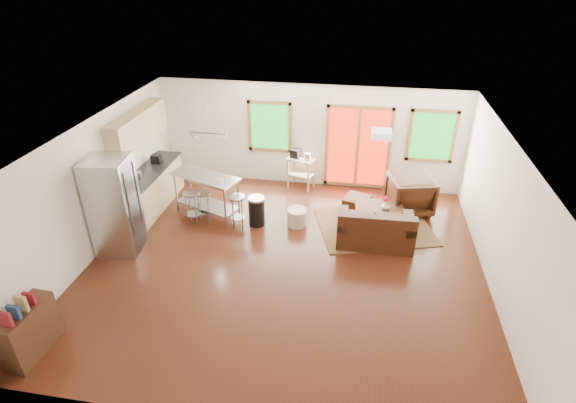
% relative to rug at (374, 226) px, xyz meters
% --- Properties ---
extents(floor, '(7.50, 7.00, 0.02)m').
position_rel_rug_xyz_m(floor, '(-1.71, -1.61, -0.02)').
color(floor, '#33140A').
rests_on(floor, ground).
extents(ceiling, '(7.50, 7.00, 0.02)m').
position_rel_rug_xyz_m(ceiling, '(-1.71, -1.61, 2.60)').
color(ceiling, white).
rests_on(ceiling, ground).
extents(back_wall, '(7.50, 0.02, 2.60)m').
position_rel_rug_xyz_m(back_wall, '(-1.71, 1.90, 1.29)').
color(back_wall, white).
rests_on(back_wall, ground).
extents(left_wall, '(0.02, 7.00, 2.60)m').
position_rel_rug_xyz_m(left_wall, '(-5.47, -1.61, 1.29)').
color(left_wall, white).
rests_on(left_wall, ground).
extents(right_wall, '(0.02, 7.00, 2.60)m').
position_rel_rug_xyz_m(right_wall, '(2.05, -1.61, 1.29)').
color(right_wall, white).
rests_on(right_wall, ground).
extents(front_wall, '(7.50, 0.02, 2.60)m').
position_rel_rug_xyz_m(front_wall, '(-1.71, -5.12, 1.29)').
color(front_wall, white).
rests_on(front_wall, ground).
extents(window_left, '(1.10, 0.05, 1.30)m').
position_rel_rug_xyz_m(window_left, '(-2.71, 1.85, 1.49)').
color(window_left, '#146015').
rests_on(window_left, back_wall).
extents(french_doors, '(1.60, 0.05, 2.10)m').
position_rel_rug_xyz_m(french_doors, '(-0.51, 1.85, 1.09)').
color(french_doors, red).
rests_on(french_doors, back_wall).
extents(window_right, '(1.10, 0.05, 1.30)m').
position_rel_rug_xyz_m(window_right, '(1.19, 1.85, 1.49)').
color(window_right, '#146015').
rests_on(window_right, back_wall).
extents(rug, '(2.81, 2.44, 0.02)m').
position_rel_rug_xyz_m(rug, '(0.00, 0.00, 0.00)').
color(rug, '#466036').
rests_on(rug, floor).
extents(loveseat, '(1.57, 0.92, 0.82)m').
position_rel_rug_xyz_m(loveseat, '(-0.01, -0.65, 0.31)').
color(loveseat, black).
rests_on(loveseat, floor).
extents(coffee_table, '(1.09, 0.71, 0.42)m').
position_rel_rug_xyz_m(coffee_table, '(0.07, 0.23, 0.35)').
color(coffee_table, '#331D11').
rests_on(coffee_table, floor).
extents(armchair, '(1.12, 1.08, 0.97)m').
position_rel_rug_xyz_m(armchair, '(0.76, 0.85, 0.47)').
color(armchair, black).
rests_on(armchair, floor).
extents(ottoman, '(0.69, 0.69, 0.37)m').
position_rel_rug_xyz_m(ottoman, '(-0.42, 0.63, 0.17)').
color(ottoman, black).
rests_on(ottoman, floor).
extents(pouf, '(0.44, 0.44, 0.38)m').
position_rel_rug_xyz_m(pouf, '(-1.69, -0.19, 0.18)').
color(pouf, beige).
rests_on(pouf, floor).
extents(vase, '(0.19, 0.20, 0.31)m').
position_rel_rug_xyz_m(vase, '(0.19, 0.10, 0.50)').
color(vase, silver).
rests_on(vase, coffee_table).
extents(cabinets, '(0.64, 2.24, 2.30)m').
position_rel_rug_xyz_m(cabinets, '(-5.19, 0.09, 0.92)').
color(cabinets, tan).
rests_on(cabinets, floor).
extents(refrigerator, '(0.89, 0.87, 1.99)m').
position_rel_rug_xyz_m(refrigerator, '(-5.05, -1.69, 0.98)').
color(refrigerator, '#B7BABC').
rests_on(refrigerator, floor).
extents(island, '(1.69, 1.16, 0.99)m').
position_rel_rug_xyz_m(island, '(-3.77, -0.09, 0.67)').
color(island, '#B7BABC').
rests_on(island, floor).
extents(cup, '(0.13, 0.12, 0.11)m').
position_rel_rug_xyz_m(cup, '(-3.37, -0.29, 0.99)').
color(cup, white).
rests_on(cup, island).
extents(bar_stool_a, '(0.37, 0.37, 0.77)m').
position_rel_rug_xyz_m(bar_stool_a, '(-3.96, -0.51, 0.56)').
color(bar_stool_a, '#B7BABC').
rests_on(bar_stool_a, floor).
extents(bar_stool_b, '(0.40, 0.40, 0.71)m').
position_rel_rug_xyz_m(bar_stool_b, '(-3.75, -0.34, 0.52)').
color(bar_stool_b, '#B7BABC').
rests_on(bar_stool_b, floor).
extents(bar_stool_c, '(0.44, 0.44, 0.75)m').
position_rel_rug_xyz_m(bar_stool_c, '(-2.96, -0.47, 0.54)').
color(bar_stool_c, '#B7BABC').
rests_on(bar_stool_c, floor).
extents(trash_can, '(0.48, 0.48, 0.67)m').
position_rel_rug_xyz_m(trash_can, '(-2.57, -0.32, 0.33)').
color(trash_can, black).
rests_on(trash_can, floor).
extents(kitchen_cart, '(0.76, 0.61, 1.01)m').
position_rel_rug_xyz_m(kitchen_cart, '(-1.89, 1.63, 0.68)').
color(kitchen_cart, tan).
rests_on(kitchen_cart, floor).
extents(bookshelf, '(0.39, 0.93, 1.08)m').
position_rel_rug_xyz_m(bookshelf, '(-5.06, -4.43, 0.41)').
color(bookshelf, '#331D11').
rests_on(bookshelf, floor).
extents(ceiling_flush, '(0.35, 0.35, 0.12)m').
position_rel_rug_xyz_m(ceiling_flush, '(-0.11, -1.01, 2.52)').
color(ceiling_flush, white).
rests_on(ceiling_flush, ceiling).
extents(pendant_light, '(0.80, 0.18, 0.79)m').
position_rel_rug_xyz_m(pendant_light, '(-3.61, -0.11, 1.89)').
color(pendant_light, gray).
rests_on(pendant_light, ceiling).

